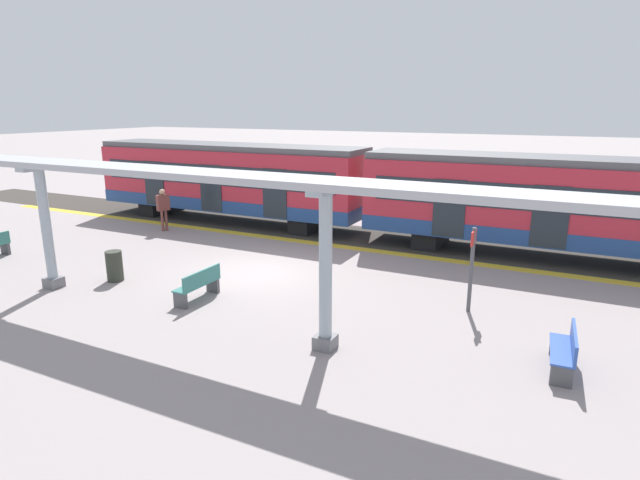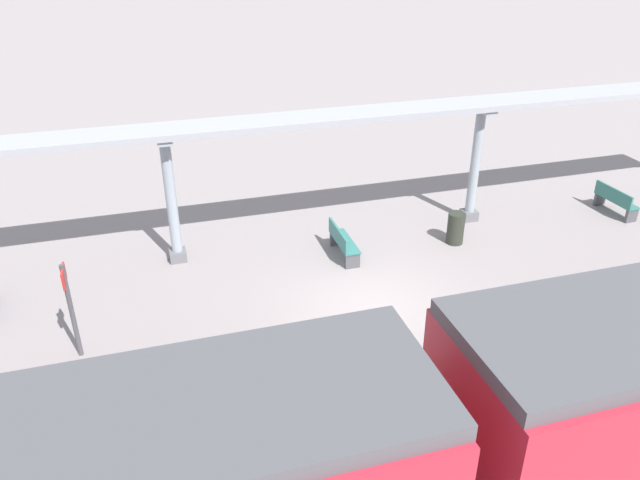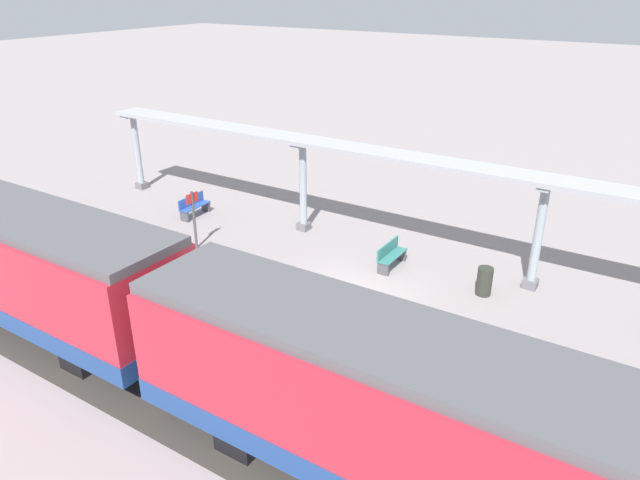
# 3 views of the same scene
# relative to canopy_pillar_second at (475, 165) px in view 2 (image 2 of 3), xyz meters

# --- Properties ---
(ground_plane) EXTENTS (176.00, 176.00, 0.00)m
(ground_plane) POSITION_rel_canopy_pillar_second_xyz_m (-3.80, 4.49, -1.79)
(ground_plane) COLOR gray
(tactile_edge_strip) EXTENTS (0.48, 34.47, 0.01)m
(tactile_edge_strip) POSITION_rel_canopy_pillar_second_xyz_m (-7.81, 4.49, -1.78)
(tactile_edge_strip) COLOR gold
(tactile_edge_strip) RESTS_ON ground
(canopy_pillar_second) EXTENTS (1.10, 0.44, 3.52)m
(canopy_pillar_second) POSITION_rel_canopy_pillar_second_xyz_m (0.00, 0.00, 0.00)
(canopy_pillar_second) COLOR slate
(canopy_pillar_second) RESTS_ON ground
(canopy_pillar_third) EXTENTS (1.10, 0.44, 3.52)m
(canopy_pillar_third) POSITION_rel_canopy_pillar_second_xyz_m (0.00, 8.76, 0.00)
(canopy_pillar_third) COLOR slate
(canopy_pillar_third) RESTS_ON ground
(canopy_beam) EXTENTS (1.20, 27.94, 0.16)m
(canopy_beam) POSITION_rel_canopy_pillar_second_xyz_m (-0.00, 4.39, 1.81)
(canopy_beam) COLOR #A8AAB2
(canopy_beam) RESTS_ON canopy_pillar_nearest
(bench_near_end) EXTENTS (1.50, 0.45, 0.86)m
(bench_near_end) POSITION_rel_canopy_pillar_second_xyz_m (-1.07, 4.45, -1.34)
(bench_near_end) COLOR #327771
(bench_near_end) RESTS_ON ground
(bench_far_end) EXTENTS (1.52, 0.52, 0.86)m
(bench_far_end) POSITION_rel_canopy_pillar_second_xyz_m (-0.90, -4.52, -1.34)
(bench_far_end) COLOR #307166
(bench_far_end) RESTS_ON ground
(trash_bin) EXTENTS (0.48, 0.48, 0.92)m
(trash_bin) POSITION_rel_canopy_pillar_second_xyz_m (-1.23, 1.13, -1.33)
(trash_bin) COLOR #2E3229
(trash_bin) RESTS_ON ground
(platform_info_sign) EXTENTS (0.56, 0.10, 2.20)m
(platform_info_sign) POSITION_rel_canopy_pillar_second_xyz_m (-3.53, 11.12, -0.46)
(platform_info_sign) COLOR #4C4C51
(platform_info_sign) RESTS_ON ground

